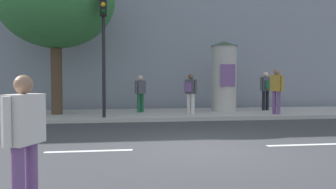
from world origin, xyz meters
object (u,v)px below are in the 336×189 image
object	(u,v)px
pedestrian_in_dark_shirt	(266,87)
poster_column	(224,76)
traffic_light	(103,35)
pedestrian_in_red_top	(190,90)
pedestrian_tallest	(140,91)
pedestrian_near_pole	(277,87)
pedestrian_in_light_jacket	(24,133)

from	to	relation	value
pedestrian_in_dark_shirt	poster_column	bearing A→B (deg)	-174.90
poster_column	pedestrian_in_dark_shirt	xyz separation A→B (m)	(1.94, 0.17, -0.50)
traffic_light	pedestrian_in_red_top	distance (m)	3.99
pedestrian_tallest	traffic_light	bearing A→B (deg)	-125.91
traffic_light	pedestrian_near_pole	xyz separation A→B (m)	(6.52, 0.30, -1.84)
traffic_light	pedestrian_tallest	bearing A→B (deg)	54.09
pedestrian_in_light_jacket	pedestrian_tallest	size ratio (longest dim) A/B	1.02
pedestrian_in_red_top	pedestrian_tallest	size ratio (longest dim) A/B	1.03
pedestrian_tallest	pedestrian_near_pole	size ratio (longest dim) A/B	0.86
poster_column	pedestrian_in_light_jacket	bearing A→B (deg)	-117.76
traffic_light	pedestrian_tallest	world-z (taller)	traffic_light
traffic_light	pedestrian_near_pole	bearing A→B (deg)	2.67
pedestrian_in_red_top	pedestrian_near_pole	size ratio (longest dim) A/B	0.89
traffic_light	pedestrian_in_dark_shirt	world-z (taller)	traffic_light
traffic_light	pedestrian_in_light_jacket	xyz separation A→B (m)	(-0.68, -8.73, -2.12)
traffic_light	pedestrian_in_dark_shirt	size ratio (longest dim) A/B	2.56
pedestrian_tallest	pedestrian_in_red_top	bearing A→B (deg)	-25.64
poster_column	pedestrian_in_red_top	distance (m)	1.93
pedestrian_near_pole	poster_column	bearing A→B (deg)	134.34
pedestrian_in_light_jacket	pedestrian_tallest	world-z (taller)	pedestrian_tallest
pedestrian_in_dark_shirt	pedestrian_near_pole	bearing A→B (deg)	-101.24
traffic_light	poster_column	xyz separation A→B (m)	(4.93, 1.93, -1.38)
pedestrian_in_dark_shirt	pedestrian_tallest	size ratio (longest dim) A/B	1.11
pedestrian_in_dark_shirt	pedestrian_in_red_top	bearing A→B (deg)	-163.70
pedestrian_tallest	pedestrian_near_pole	bearing A→B (deg)	-18.04
pedestrian_tallest	pedestrian_near_pole	world-z (taller)	pedestrian_near_pole
traffic_light	pedestrian_in_light_jacket	size ratio (longest dim) A/B	2.77
pedestrian_in_red_top	pedestrian_near_pole	bearing A→B (deg)	-13.22
pedestrian_in_dark_shirt	pedestrian_near_pole	xyz separation A→B (m)	(-0.36, -1.80, 0.04)
pedestrian_in_dark_shirt	pedestrian_tallest	xyz separation A→B (m)	(-5.45, -0.14, -0.12)
poster_column	pedestrian_in_light_jacket	distance (m)	12.07
traffic_light	pedestrian_in_light_jacket	distance (m)	9.01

